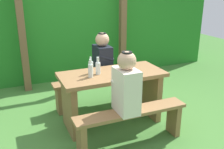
{
  "coord_description": "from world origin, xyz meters",
  "views": [
    {
      "loc": [
        -1.28,
        -3.0,
        1.86
      ],
      "look_at": [
        0.0,
        0.0,
        0.72
      ],
      "focal_mm": 41.52,
      "sensor_mm": 36.0,
      "label": 1
    }
  ],
  "objects_px": {
    "person_white_shirt": "(126,85)",
    "drinking_glass": "(126,71)",
    "bottle_left": "(98,67)",
    "bench_near": "(131,120)",
    "bottle_center": "(90,70)",
    "bottle_right": "(91,67)",
    "picnic_table": "(112,89)",
    "bench_far": "(98,87)",
    "person_black_coat": "(103,58)"
  },
  "relations": [
    {
      "from": "drinking_glass",
      "to": "bench_far",
      "type": "bearing_deg",
      "value": 101.19
    },
    {
      "from": "person_white_shirt",
      "to": "drinking_glass",
      "type": "distance_m",
      "value": 0.5
    },
    {
      "from": "person_white_shirt",
      "to": "bottle_center",
      "type": "xyz_separation_m",
      "value": [
        -0.24,
        0.52,
        0.05
      ]
    },
    {
      "from": "picnic_table",
      "to": "bench_far",
      "type": "xyz_separation_m",
      "value": [
        0.0,
        0.58,
        -0.18
      ]
    },
    {
      "from": "bench_far",
      "to": "bottle_right",
      "type": "distance_m",
      "value": 0.76
    },
    {
      "from": "bottle_center",
      "to": "person_black_coat",
      "type": "bearing_deg",
      "value": 57.28
    },
    {
      "from": "bench_near",
      "to": "picnic_table",
      "type": "bearing_deg",
      "value": 90.0
    },
    {
      "from": "drinking_glass",
      "to": "bottle_center",
      "type": "distance_m",
      "value": 0.47
    },
    {
      "from": "person_white_shirt",
      "to": "bottle_right",
      "type": "bearing_deg",
      "value": 106.32
    },
    {
      "from": "bottle_right",
      "to": "bottle_center",
      "type": "height_order",
      "value": "bottle_center"
    },
    {
      "from": "person_white_shirt",
      "to": "bottle_right",
      "type": "relative_size",
      "value": 3.17
    },
    {
      "from": "person_black_coat",
      "to": "bottle_center",
      "type": "xyz_separation_m",
      "value": [
        -0.41,
        -0.63,
        0.05
      ]
    },
    {
      "from": "person_black_coat",
      "to": "drinking_glass",
      "type": "xyz_separation_m",
      "value": [
        0.05,
        -0.71,
        -0.0
      ]
    },
    {
      "from": "drinking_glass",
      "to": "bottle_center",
      "type": "bearing_deg",
      "value": 170.33
    },
    {
      "from": "bench_far",
      "to": "bottle_right",
      "type": "xyz_separation_m",
      "value": [
        -0.27,
        -0.5,
        0.5
      ]
    },
    {
      "from": "drinking_glass",
      "to": "bottle_center",
      "type": "relative_size",
      "value": 0.39
    },
    {
      "from": "picnic_table",
      "to": "bottle_center",
      "type": "bearing_deg",
      "value": -170.21
    },
    {
      "from": "person_black_coat",
      "to": "bottle_right",
      "type": "xyz_separation_m",
      "value": [
        -0.36,
        -0.5,
        0.04
      ]
    },
    {
      "from": "person_white_shirt",
      "to": "person_black_coat",
      "type": "height_order",
      "value": "same"
    },
    {
      "from": "bench_far",
      "to": "bench_near",
      "type": "bearing_deg",
      "value": -90.0
    },
    {
      "from": "bottle_right",
      "to": "bottle_center",
      "type": "bearing_deg",
      "value": -110.55
    },
    {
      "from": "bench_near",
      "to": "bottle_right",
      "type": "bearing_deg",
      "value": 112.04
    },
    {
      "from": "bench_near",
      "to": "bottle_left",
      "type": "height_order",
      "value": "bottle_left"
    },
    {
      "from": "drinking_glass",
      "to": "bottle_center",
      "type": "xyz_separation_m",
      "value": [
        -0.46,
        0.08,
        0.05
      ]
    },
    {
      "from": "bench_near",
      "to": "bottle_center",
      "type": "xyz_separation_m",
      "value": [
        -0.32,
        0.53,
        0.51
      ]
    },
    {
      "from": "bench_near",
      "to": "person_white_shirt",
      "type": "xyz_separation_m",
      "value": [
        -0.08,
        0.0,
        0.46
      ]
    },
    {
      "from": "drinking_glass",
      "to": "bottle_center",
      "type": "height_order",
      "value": "bottle_center"
    },
    {
      "from": "drinking_glass",
      "to": "bottle_left",
      "type": "height_order",
      "value": "bottle_left"
    },
    {
      "from": "picnic_table",
      "to": "drinking_glass",
      "type": "distance_m",
      "value": 0.34
    },
    {
      "from": "drinking_glass",
      "to": "bottle_left",
      "type": "relative_size",
      "value": 0.4
    },
    {
      "from": "bottle_left",
      "to": "bench_far",
      "type": "bearing_deg",
      "value": 71.39
    },
    {
      "from": "bench_far",
      "to": "bottle_right",
      "type": "relative_size",
      "value": 6.16
    },
    {
      "from": "person_white_shirt",
      "to": "bottle_left",
      "type": "bearing_deg",
      "value": 100.75
    },
    {
      "from": "picnic_table",
      "to": "bottle_right",
      "type": "height_order",
      "value": "bottle_right"
    },
    {
      "from": "bench_near",
      "to": "bottle_center",
      "type": "distance_m",
      "value": 0.8
    },
    {
      "from": "bench_far",
      "to": "bottle_left",
      "type": "height_order",
      "value": "bottle_left"
    },
    {
      "from": "bench_far",
      "to": "bottle_left",
      "type": "distance_m",
      "value": 0.78
    },
    {
      "from": "drinking_glass",
      "to": "bottle_right",
      "type": "relative_size",
      "value": 0.4
    },
    {
      "from": "bottle_right",
      "to": "bench_near",
      "type": "bearing_deg",
      "value": -67.96
    },
    {
      "from": "bench_far",
      "to": "person_white_shirt",
      "type": "distance_m",
      "value": 1.25
    },
    {
      "from": "picnic_table",
      "to": "bottle_right",
      "type": "bearing_deg",
      "value": 163.58
    },
    {
      "from": "drinking_glass",
      "to": "bottle_left",
      "type": "distance_m",
      "value": 0.37
    },
    {
      "from": "picnic_table",
      "to": "bench_near",
      "type": "xyz_separation_m",
      "value": [
        0.0,
        -0.58,
        -0.18
      ]
    },
    {
      "from": "person_white_shirt",
      "to": "drinking_glass",
      "type": "height_order",
      "value": "person_white_shirt"
    },
    {
      "from": "bench_far",
      "to": "person_black_coat",
      "type": "relative_size",
      "value": 1.95
    },
    {
      "from": "bottle_right",
      "to": "bottle_left",
      "type": "bearing_deg",
      "value": -36.24
    },
    {
      "from": "person_white_shirt",
      "to": "bottle_center",
      "type": "distance_m",
      "value": 0.58
    },
    {
      "from": "drinking_glass",
      "to": "bottle_right",
      "type": "distance_m",
      "value": 0.46
    },
    {
      "from": "bottle_center",
      "to": "bottle_left",
      "type": "bearing_deg",
      "value": 30.54
    },
    {
      "from": "person_white_shirt",
      "to": "bottle_left",
      "type": "relative_size",
      "value": 3.12
    }
  ]
}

